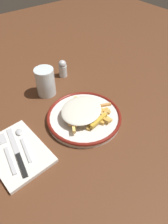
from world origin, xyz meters
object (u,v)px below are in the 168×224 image
Objects in this scene: napkin at (17,152)px; fork at (7,152)px; fries_heap at (83,111)px; spoon at (22,139)px; plate at (84,117)px; knife at (18,155)px; salt_shaker at (63,68)px; water_glass at (45,82)px.

napkin is 0.03m from fork.
fries_heap reaches higher than spoon.
fries_heap is at bearing 152.97° from plate.
knife is at bearing -99.48° from napkin.
salt_shaker is at bearing 71.38° from plate.
salt_shaker is (0.37, 0.30, 0.02)m from knife.
water_glass is (0.20, 0.18, 0.04)m from spoon.
fries_heap is 2.82× the size of salt_shaker.
fork reaches higher than napkin.
fork is at bearing -145.31° from salt_shaker.
knife reaches higher than fork.
fork is 0.34m from water_glass.
plate is 0.03m from fries_heap.
salt_shaker is at bearing 36.89° from spoon.
plate is at bearing -108.62° from salt_shaker.
knife is 0.48m from salt_shaker.
plate is 2.36× the size of water_glass.
fork is at bearing -142.25° from water_glass.
knife is (-0.27, -0.01, 0.00)m from plate.
fries_heap reaches higher than napkin.
spoon is (-0.24, 0.04, 0.00)m from plate.
plate reaches higher than knife.
plate and spoon have the same top height.
water_glass is at bearing 37.75° from fork.
plate is 0.23m from water_glass.
fork is 0.84× the size of knife.
plate is at bearing -27.03° from fries_heap.
plate is 0.24m from spoon.
salt_shaker is (0.37, 0.29, 0.03)m from napkin.
napkin is 0.05m from spoon.
fries_heap is (-0.00, 0.00, 0.03)m from plate.
fork is 1.48× the size of water_glass.
salt_shaker is at bearing 39.29° from knife.
salt_shaker is at bearing 37.76° from napkin.
fries_heap is 1.02× the size of napkin.
water_glass is at bearing 42.32° from napkin.
plate reaches higher than fork.
fork is (-0.29, 0.02, -0.03)m from fries_heap.
salt_shaker is at bearing 34.69° from fork.
plate is at bearing -1.76° from napkin.
spoon is (0.04, 0.05, 0.00)m from knife.
fork is at bearing 176.06° from plate.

